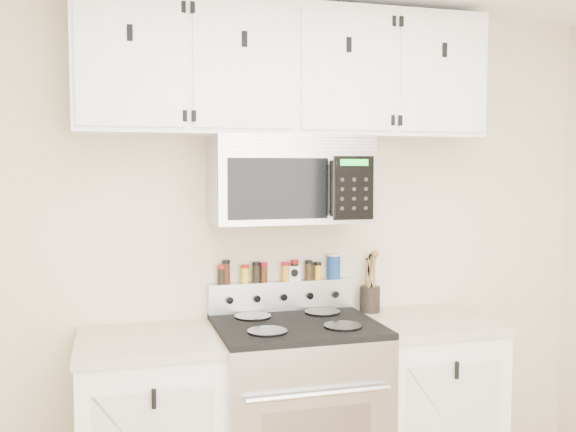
{
  "coord_description": "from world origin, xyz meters",
  "views": [
    {
      "loc": [
        -0.85,
        -1.46,
        1.68
      ],
      "look_at": [
        -0.04,
        1.45,
        1.46
      ],
      "focal_mm": 40.0,
      "sensor_mm": 36.0,
      "label": 1
    }
  ],
  "objects_px": {
    "microwave": "(289,179)",
    "utensil_crock": "(370,297)",
    "range": "(296,417)",
    "salt_canister": "(334,266)"
  },
  "relations": [
    {
      "from": "microwave",
      "to": "utensil_crock",
      "type": "height_order",
      "value": "microwave"
    },
    {
      "from": "range",
      "to": "microwave",
      "type": "bearing_deg",
      "value": 89.77
    },
    {
      "from": "utensil_crock",
      "to": "salt_canister",
      "type": "xyz_separation_m",
      "value": [
        -0.19,
        0.05,
        0.17
      ]
    },
    {
      "from": "utensil_crock",
      "to": "salt_canister",
      "type": "bearing_deg",
      "value": 164.99
    },
    {
      "from": "range",
      "to": "salt_canister",
      "type": "relative_size",
      "value": 8.44
    },
    {
      "from": "range",
      "to": "utensil_crock",
      "type": "xyz_separation_m",
      "value": [
        0.48,
        0.23,
        0.51
      ]
    },
    {
      "from": "microwave",
      "to": "utensil_crock",
      "type": "bearing_deg",
      "value": 12.52
    },
    {
      "from": "microwave",
      "to": "range",
      "type": "bearing_deg",
      "value": -90.23
    },
    {
      "from": "utensil_crock",
      "to": "salt_canister",
      "type": "height_order",
      "value": "utensil_crock"
    },
    {
      "from": "salt_canister",
      "to": "microwave",
      "type": "bearing_deg",
      "value": -151.65
    }
  ]
}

